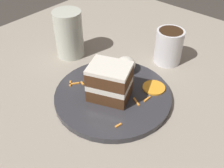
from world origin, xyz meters
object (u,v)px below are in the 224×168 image
(orange_garnish, at_px, (154,88))
(drinking_glass, at_px, (69,37))
(plate, at_px, (112,96))
(cake_slice, at_px, (110,82))
(coffee_mug, at_px, (170,46))
(cream_dollop, at_px, (125,65))

(orange_garnish, bearing_deg, drinking_glass, 93.20)
(plate, height_order, orange_garnish, orange_garnish)
(orange_garnish, bearing_deg, cake_slice, 145.81)
(plate, bearing_deg, coffee_mug, -4.64)
(coffee_mug, bearing_deg, orange_garnish, -162.06)
(cake_slice, relative_size, coffee_mug, 1.15)
(orange_garnish, distance_m, coffee_mug, 0.15)
(cream_dollop, relative_size, coffee_mug, 0.59)
(drinking_glass, bearing_deg, cake_slice, -108.90)
(plate, height_order, cream_dollop, cream_dollop)
(orange_garnish, bearing_deg, coffee_mug, 17.94)
(coffee_mug, bearing_deg, cake_slice, 175.87)
(drinking_glass, bearing_deg, orange_garnish, -86.80)
(plate, xyz_separation_m, orange_garnish, (0.08, -0.06, 0.01))
(orange_garnish, xyz_separation_m, drinking_glass, (-0.02, 0.28, 0.04))
(cream_dollop, bearing_deg, cake_slice, -161.05)
(cream_dollop, xyz_separation_m, drinking_glass, (-0.02, 0.19, 0.02))
(drinking_glass, bearing_deg, coffee_mug, -56.71)
(cake_slice, relative_size, drinking_glass, 0.83)
(drinking_glass, xyz_separation_m, coffee_mug, (0.16, -0.24, -0.01))
(plate, xyz_separation_m, cream_dollop, (0.09, 0.03, 0.03))
(drinking_glass, height_order, coffee_mug, drinking_glass)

